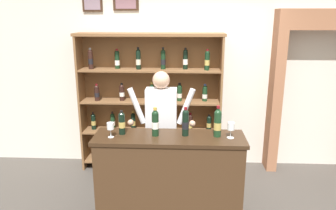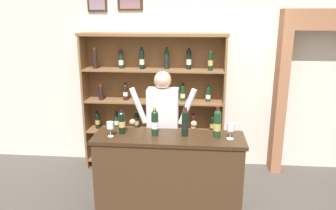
{
  "view_description": "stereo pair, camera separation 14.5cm",
  "coord_description": "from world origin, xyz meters",
  "px_view_note": "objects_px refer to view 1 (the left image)",
  "views": [
    {
      "loc": [
        -0.01,
        -3.33,
        2.29
      ],
      "look_at": [
        -0.18,
        0.15,
        1.32
      ],
      "focal_mm": 34.94,
      "sensor_mm": 36.0,
      "label": 1
    },
    {
      "loc": [
        0.14,
        -3.32,
        2.29
      ],
      "look_at": [
        -0.18,
        0.15,
        1.32
      ],
      "focal_mm": 34.94,
      "sensor_mm": 36.0,
      "label": 2
    }
  ],
  "objects_px": {
    "wine_shelf": "(151,100)",
    "tasting_bottle_vin_santo": "(155,122)",
    "tasting_bottle_riserva": "(218,123)",
    "tasting_bottle_prosecco": "(122,123)",
    "shopkeeper": "(161,120)",
    "wine_glass_spare": "(231,127)",
    "wine_glass_center": "(110,127)",
    "tasting_counter": "(169,178)",
    "tasting_bottle_bianco": "(185,122)"
  },
  "relations": [
    {
      "from": "tasting_bottle_vin_santo",
      "to": "tasting_bottle_prosecco",
      "type": "bearing_deg",
      "value": 175.41
    },
    {
      "from": "wine_glass_spare",
      "to": "tasting_bottle_bianco",
      "type": "bearing_deg",
      "value": 173.86
    },
    {
      "from": "wine_shelf",
      "to": "shopkeeper",
      "type": "distance_m",
      "value": 0.77
    },
    {
      "from": "wine_shelf",
      "to": "tasting_bottle_vin_santo",
      "type": "xyz_separation_m",
      "value": [
        0.18,
        -1.32,
        0.09
      ]
    },
    {
      "from": "shopkeeper",
      "to": "tasting_bottle_prosecco",
      "type": "xyz_separation_m",
      "value": [
        -0.4,
        -0.55,
        0.14
      ]
    },
    {
      "from": "tasting_bottle_vin_santo",
      "to": "tasting_bottle_bianco",
      "type": "distance_m",
      "value": 0.33
    },
    {
      "from": "tasting_bottle_prosecco",
      "to": "tasting_bottle_bianco",
      "type": "relative_size",
      "value": 0.85
    },
    {
      "from": "wine_shelf",
      "to": "tasting_bottle_bianco",
      "type": "height_order",
      "value": "wine_shelf"
    },
    {
      "from": "wine_glass_center",
      "to": "shopkeeper",
      "type": "bearing_deg",
      "value": 52.55
    },
    {
      "from": "tasting_counter",
      "to": "tasting_bottle_vin_santo",
      "type": "xyz_separation_m",
      "value": [
        -0.15,
        0.01,
        0.66
      ]
    },
    {
      "from": "shopkeeper",
      "to": "tasting_bottle_riserva",
      "type": "distance_m",
      "value": 0.88
    },
    {
      "from": "wine_shelf",
      "to": "wine_glass_center",
      "type": "xyz_separation_m",
      "value": [
        -0.29,
        -1.39,
        0.06
      ]
    },
    {
      "from": "wine_shelf",
      "to": "tasting_bottle_prosecco",
      "type": "distance_m",
      "value": 1.3
    },
    {
      "from": "wine_glass_spare",
      "to": "shopkeeper",
      "type": "bearing_deg",
      "value": 142.07
    },
    {
      "from": "tasting_bottle_bianco",
      "to": "shopkeeper",
      "type": "bearing_deg",
      "value": 118.27
    },
    {
      "from": "tasting_counter",
      "to": "wine_glass_center",
      "type": "bearing_deg",
      "value": -174.42
    },
    {
      "from": "shopkeeper",
      "to": "tasting_bottle_riserva",
      "type": "relative_size",
      "value": 4.71
    },
    {
      "from": "wine_glass_spare",
      "to": "wine_glass_center",
      "type": "bearing_deg",
      "value": -178.12
    },
    {
      "from": "tasting_bottle_vin_santo",
      "to": "tasting_bottle_riserva",
      "type": "xyz_separation_m",
      "value": [
        0.67,
        0.01,
        0.01
      ]
    },
    {
      "from": "tasting_counter",
      "to": "tasting_bottle_vin_santo",
      "type": "bearing_deg",
      "value": 175.12
    },
    {
      "from": "tasting_bottle_prosecco",
      "to": "shopkeeper",
      "type": "bearing_deg",
      "value": 54.23
    },
    {
      "from": "tasting_bottle_bianco",
      "to": "wine_glass_center",
      "type": "distance_m",
      "value": 0.81
    },
    {
      "from": "tasting_bottle_prosecco",
      "to": "tasting_counter",
      "type": "bearing_deg",
      "value": -4.67
    },
    {
      "from": "tasting_bottle_riserva",
      "to": "tasting_bottle_prosecco",
      "type": "bearing_deg",
      "value": 178.9
    },
    {
      "from": "tasting_bottle_bianco",
      "to": "wine_shelf",
      "type": "bearing_deg",
      "value": 111.48
    },
    {
      "from": "wine_shelf",
      "to": "wine_glass_center",
      "type": "relative_size",
      "value": 12.71
    },
    {
      "from": "wine_shelf",
      "to": "tasting_bottle_riserva",
      "type": "height_order",
      "value": "wine_shelf"
    },
    {
      "from": "tasting_counter",
      "to": "tasting_bottle_bianco",
      "type": "distance_m",
      "value": 0.68
    },
    {
      "from": "tasting_counter",
      "to": "tasting_bottle_riserva",
      "type": "bearing_deg",
      "value": 2.5
    },
    {
      "from": "tasting_bottle_vin_santo",
      "to": "tasting_bottle_bianco",
      "type": "xyz_separation_m",
      "value": [
        0.33,
        0.02,
        0.0
      ]
    },
    {
      "from": "wine_shelf",
      "to": "wine_glass_spare",
      "type": "bearing_deg",
      "value": -53.62
    },
    {
      "from": "tasting_counter",
      "to": "wine_glass_center",
      "type": "xyz_separation_m",
      "value": [
        -0.63,
        -0.06,
        0.62
      ]
    },
    {
      "from": "wine_shelf",
      "to": "tasting_bottle_riserva",
      "type": "distance_m",
      "value": 1.57
    },
    {
      "from": "wine_shelf",
      "to": "wine_glass_center",
      "type": "distance_m",
      "value": 1.42
    },
    {
      "from": "shopkeeper",
      "to": "wine_glass_spare",
      "type": "height_order",
      "value": "shopkeeper"
    },
    {
      "from": "shopkeeper",
      "to": "wine_glass_center",
      "type": "distance_m",
      "value": 0.83
    },
    {
      "from": "tasting_bottle_bianco",
      "to": "wine_glass_spare",
      "type": "distance_m",
      "value": 0.49
    },
    {
      "from": "tasting_bottle_vin_santo",
      "to": "wine_glass_center",
      "type": "distance_m",
      "value": 0.48
    },
    {
      "from": "wine_shelf",
      "to": "tasting_bottle_bianco",
      "type": "relative_size",
      "value": 6.56
    },
    {
      "from": "tasting_counter",
      "to": "tasting_bottle_riserva",
      "type": "distance_m",
      "value": 0.84
    },
    {
      "from": "shopkeeper",
      "to": "tasting_bottle_prosecco",
      "type": "height_order",
      "value": "shopkeeper"
    },
    {
      "from": "shopkeeper",
      "to": "wine_glass_spare",
      "type": "bearing_deg",
      "value": -37.93
    },
    {
      "from": "shopkeeper",
      "to": "tasting_bottle_prosecco",
      "type": "relative_size",
      "value": 5.97
    },
    {
      "from": "tasting_bottle_bianco",
      "to": "wine_glass_center",
      "type": "relative_size",
      "value": 1.94
    },
    {
      "from": "tasting_bottle_riserva",
      "to": "wine_glass_center",
      "type": "relative_size",
      "value": 2.08
    },
    {
      "from": "tasting_bottle_vin_santo",
      "to": "shopkeeper",
      "type": "bearing_deg",
      "value": 87.47
    },
    {
      "from": "tasting_bottle_prosecco",
      "to": "tasting_bottle_vin_santo",
      "type": "height_order",
      "value": "tasting_bottle_vin_santo"
    },
    {
      "from": "tasting_counter",
      "to": "tasting_bottle_vin_santo",
      "type": "height_order",
      "value": "tasting_bottle_vin_santo"
    },
    {
      "from": "wine_shelf",
      "to": "tasting_counter",
      "type": "height_order",
      "value": "wine_shelf"
    },
    {
      "from": "shopkeeper",
      "to": "wine_glass_center",
      "type": "height_order",
      "value": "shopkeeper"
    }
  ]
}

